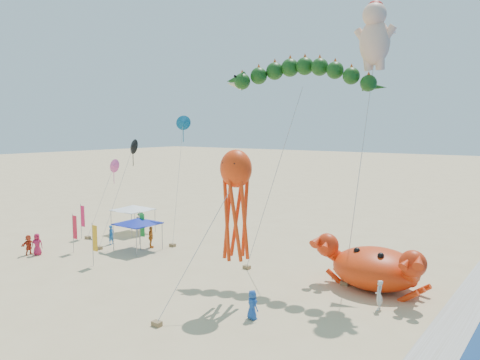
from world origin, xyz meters
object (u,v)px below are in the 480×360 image
Objects in this scene: dragon_kite at (301,80)px; octopus_kite at (236,196)px; crab_inflatable at (375,267)px; canopy_blue at (138,221)px; cherub_kite at (375,35)px; canopy_white at (133,208)px.

dragon_kite is 1.64× the size of octopus_kite.
crab_inflatable is 0.51× the size of dragon_kite.
canopy_blue is at bearing 161.75° from octopus_kite.
dragon_kite is at bearing 172.98° from crab_inflatable.
dragon_kite is at bearing -173.79° from cherub_kite.
crab_inflatable is at bearing -7.02° from dragon_kite.
crab_inflatable is at bearing 49.61° from octopus_kite.
crab_inflatable is 14.47m from cherub_kite.
dragon_kite is 21.50m from canopy_white.
dragon_kite is 5.49m from cherub_kite.
crab_inflatable reaches higher than canopy_blue.
cherub_kite is at bearing 6.21° from dragon_kite.
crab_inflatable is at bearing -52.12° from cherub_kite.
cherub_kite reaches higher than canopy_blue.
canopy_blue is at bearing -166.70° from dragon_kite.
canopy_white is at bearing 176.95° from dragon_kite.
octopus_kite is (0.06, -7.50, -7.12)m from dragon_kite.
dragon_kite is 4.36× the size of canopy_blue.
dragon_kite is at bearing 90.44° from octopus_kite.
crab_inflatable reaches higher than canopy_white.
cherub_kite reaches higher than crab_inflatable.
crab_inflatable is 0.41× the size of cherub_kite.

